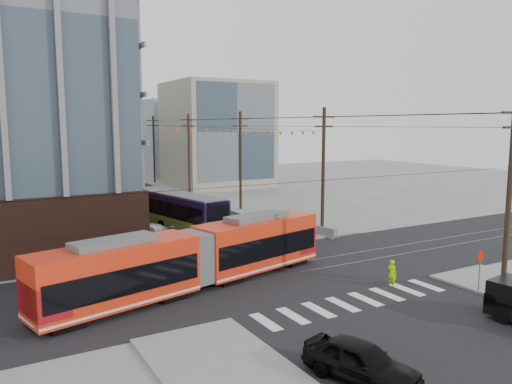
# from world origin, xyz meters

# --- Properties ---
(ground) EXTENTS (160.00, 160.00, 0.00)m
(ground) POSITION_xyz_m (0.00, 0.00, 0.00)
(ground) COLOR slate
(bg_bldg_ne_near) EXTENTS (14.00, 14.00, 16.00)m
(bg_bldg_ne_near) POSITION_xyz_m (16.00, 48.00, 8.00)
(bg_bldg_ne_near) COLOR gray
(bg_bldg_ne_near) RESTS_ON ground
(bg_bldg_ne_far) EXTENTS (16.00, 16.00, 14.00)m
(bg_bldg_ne_far) POSITION_xyz_m (18.00, 68.00, 7.00)
(bg_bldg_ne_far) COLOR #8C99A5
(bg_bldg_ne_far) RESTS_ON ground
(utility_pole_near) EXTENTS (0.30, 0.30, 11.00)m
(utility_pole_near) POSITION_xyz_m (8.50, -6.00, 5.50)
(utility_pole_near) COLOR black
(utility_pole_near) RESTS_ON ground
(utility_pole_far) EXTENTS (0.30, 0.30, 11.00)m
(utility_pole_far) POSITION_xyz_m (8.50, 56.00, 5.50)
(utility_pole_far) COLOR black
(utility_pole_far) RESTS_ON ground
(streetcar) EXTENTS (19.00, 7.04, 3.64)m
(streetcar) POSITION_xyz_m (-6.59, 3.44, 1.82)
(streetcar) COLOR red
(streetcar) RESTS_ON ground
(city_bus) EXTENTS (5.11, 12.69, 3.51)m
(city_bus) POSITION_xyz_m (-1.61, 19.37, 1.76)
(city_bus) COLOR black
(city_bus) RESTS_ON ground
(black_sedan) EXTENTS (3.10, 4.90, 1.56)m
(black_sedan) POSITION_xyz_m (-5.41, -9.60, 0.78)
(black_sedan) COLOR black
(black_sedan) RESTS_ON ground
(parked_car_silver) EXTENTS (1.49, 4.14, 1.36)m
(parked_car_silver) POSITION_xyz_m (-5.74, 11.05, 0.68)
(parked_car_silver) COLOR #A8A8A8
(parked_car_silver) RESTS_ON ground
(parked_car_white) EXTENTS (3.62, 4.99, 1.34)m
(parked_car_white) POSITION_xyz_m (-5.03, 17.11, 0.67)
(parked_car_white) COLOR silver
(parked_car_white) RESTS_ON ground
(parked_car_grey) EXTENTS (3.53, 5.42, 1.39)m
(parked_car_grey) POSITION_xyz_m (-5.27, 22.69, 0.69)
(parked_car_grey) COLOR slate
(parked_car_grey) RESTS_ON ground
(pedestrian) EXTENTS (0.48, 0.65, 1.62)m
(pedestrian) POSITION_xyz_m (3.68, -2.09, 0.81)
(pedestrian) COLOR #B3FF03
(pedestrian) RESTS_ON ground
(stop_sign) EXTENTS (0.81, 0.81, 2.34)m
(stop_sign) POSITION_xyz_m (7.16, -5.39, 1.17)
(stop_sign) COLOR #C21400
(stop_sign) RESTS_ON ground
(jersey_barrier) EXTENTS (1.97, 4.29, 0.84)m
(jersey_barrier) POSITION_xyz_m (8.30, 11.53, 0.42)
(jersey_barrier) COLOR slate
(jersey_barrier) RESTS_ON ground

